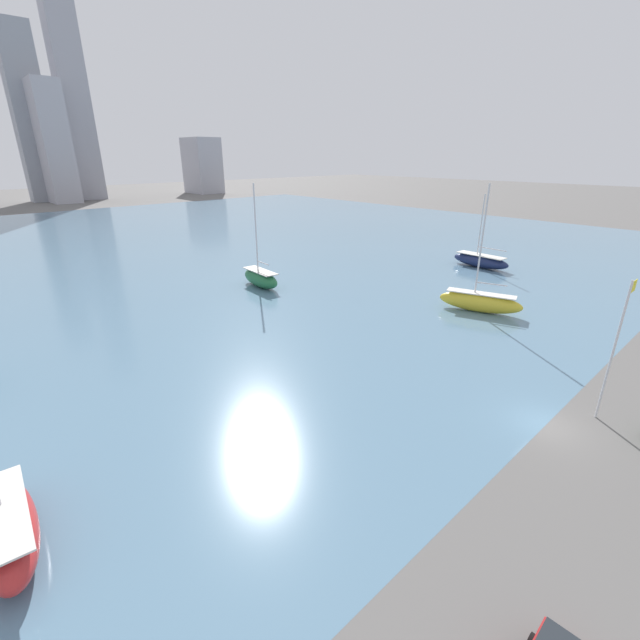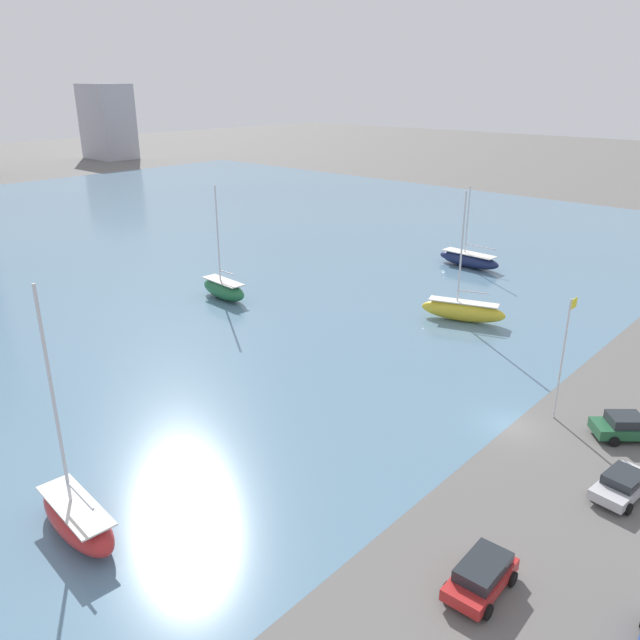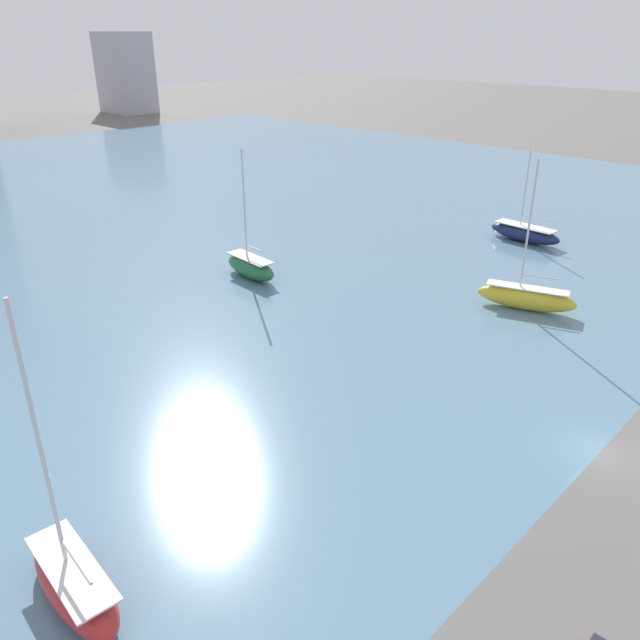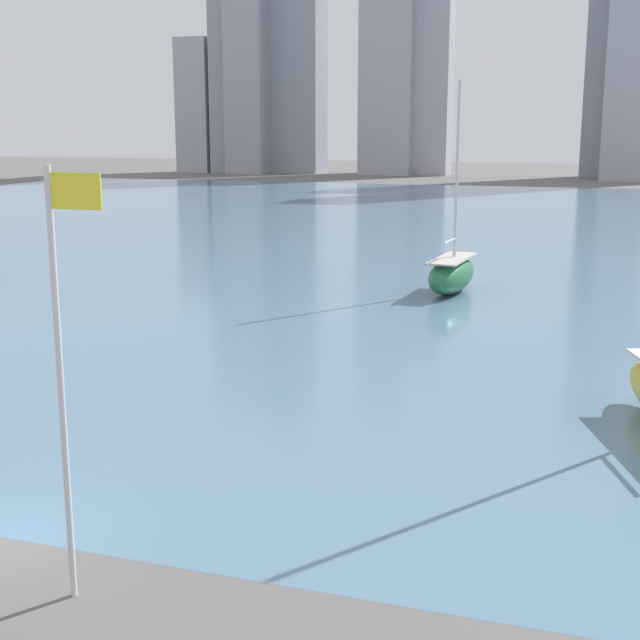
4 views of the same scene
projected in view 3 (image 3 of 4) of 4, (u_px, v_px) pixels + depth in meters
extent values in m
plane|color=#605E5B|center=(600.00, 453.00, 36.22)|extent=(500.00, 500.00, 0.00)
cube|color=slate|center=(57.00, 221.00, 80.43)|extent=(180.00, 140.00, 0.00)
cube|color=#A8A8B2|center=(125.00, 73.00, 183.00)|extent=(10.90, 15.80, 22.18)
ellipsoid|color=yellow|center=(526.00, 298.00, 54.49)|extent=(4.43, 8.53, 2.07)
cube|color=silver|center=(528.00, 288.00, 54.08)|extent=(3.63, 7.00, 0.10)
cube|color=#2D2D33|center=(525.00, 304.00, 54.73)|extent=(0.65, 1.49, 0.93)
cylinder|color=silver|center=(529.00, 225.00, 51.98)|extent=(0.18, 0.18, 11.00)
cylinder|color=silver|center=(540.00, 277.00, 53.26)|extent=(1.14, 2.91, 0.14)
ellipsoid|color=#236B3D|center=(251.00, 267.00, 61.54)|extent=(2.66, 7.08, 2.11)
cube|color=#BCB7AD|center=(250.00, 258.00, 61.12)|extent=(2.18, 5.81, 0.10)
cube|color=#2D2D33|center=(251.00, 273.00, 61.78)|extent=(0.25, 1.26, 0.95)
cylinder|color=silver|center=(244.00, 204.00, 59.25)|extent=(0.18, 0.18, 10.41)
cylinder|color=silver|center=(254.00, 248.00, 60.12)|extent=(0.32, 2.56, 0.14)
ellipsoid|color=#19234C|center=(524.00, 233.00, 72.26)|extent=(2.79, 8.79, 1.87)
cube|color=silver|center=(526.00, 226.00, 71.89)|extent=(2.29, 7.21, 0.10)
cube|color=#2D2D33|center=(524.00, 238.00, 72.48)|extent=(0.23, 1.57, 0.84)
cylinder|color=silver|center=(526.00, 188.00, 70.50)|extent=(0.18, 0.18, 8.56)
cylinder|color=silver|center=(539.00, 219.00, 70.39)|extent=(0.34, 4.38, 0.14)
ellipsoid|color=#B72828|center=(75.00, 583.00, 26.50)|extent=(2.86, 7.39, 1.87)
cube|color=silver|center=(71.00, 568.00, 26.13)|extent=(2.34, 6.06, 0.10)
cube|color=#2D2D33|center=(77.00, 592.00, 26.72)|extent=(0.26, 1.31, 0.84)
cylinder|color=silver|center=(39.00, 442.00, 23.93)|extent=(0.18, 0.18, 12.08)
cylinder|color=silver|center=(76.00, 561.00, 24.98)|extent=(0.38, 3.05, 0.14)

